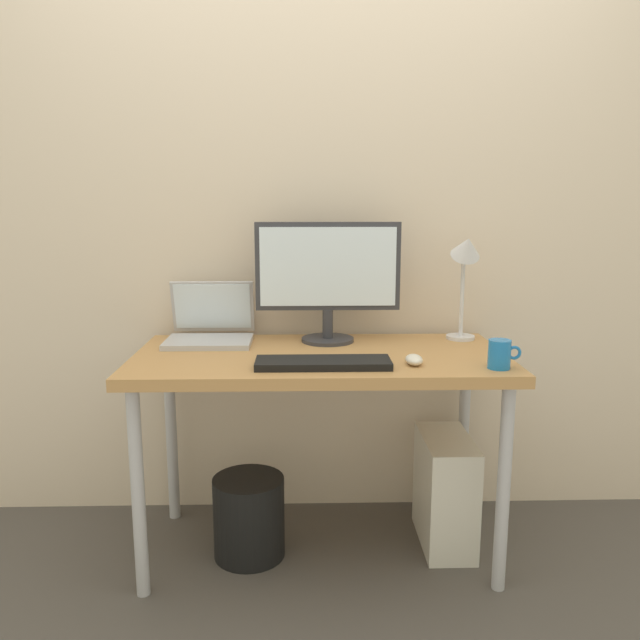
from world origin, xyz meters
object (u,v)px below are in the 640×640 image
object	(u,v)px
mouse	(414,360)
coffee_mug	(500,354)
desk_lamp	(466,263)
computer_tower	(445,490)
keyboard	(323,363)
monitor	(328,274)
desk	(320,373)
wastebasket	(249,517)
laptop	(210,326)

from	to	relation	value
mouse	coffee_mug	xyz separation A→B (m)	(0.27, -0.05, 0.03)
desk_lamp	computer_tower	world-z (taller)	desk_lamp
desk_lamp	keyboard	distance (m)	0.72
monitor	keyboard	xyz separation A→B (m)	(-0.03, -0.37, -0.25)
desk_lamp	mouse	bearing A→B (deg)	-125.08
computer_tower	coffee_mug	bearing A→B (deg)	-69.52
coffee_mug	keyboard	bearing A→B (deg)	176.06
desk	mouse	bearing A→B (deg)	-28.54
wastebasket	desk_lamp	bearing A→B (deg)	15.13
keyboard	mouse	xyz separation A→B (m)	(0.30, 0.02, 0.01)
coffee_mug	computer_tower	size ratio (longest dim) A/B	0.25
mouse	computer_tower	bearing A→B (deg)	50.44
mouse	wastebasket	xyz separation A→B (m)	(-0.57, 0.13, -0.62)
monitor	laptop	world-z (taller)	monitor
laptop	computer_tower	world-z (taller)	laptop
keyboard	computer_tower	bearing A→B (deg)	25.16
coffee_mug	mouse	bearing A→B (deg)	168.50
monitor	desk_lamp	bearing A→B (deg)	0.06
monitor	computer_tower	distance (m)	0.93
keyboard	mouse	distance (m)	0.30
laptop	desk_lamp	xyz separation A→B (m)	(0.97, -0.02, 0.24)
monitor	keyboard	world-z (taller)	monitor
laptop	mouse	size ratio (longest dim) A/B	3.56
monitor	wastebasket	size ratio (longest dim) A/B	1.82
laptop	keyboard	distance (m)	0.57
monitor	keyboard	bearing A→B (deg)	-94.51
wastebasket	keyboard	bearing A→B (deg)	-29.37
desk_lamp	wastebasket	size ratio (longest dim) A/B	1.42
laptop	coffee_mug	bearing A→B (deg)	-23.47
monitor	mouse	size ratio (longest dim) A/B	6.05
monitor	desk_lamp	xyz separation A→B (m)	(0.52, 0.00, 0.04)
mouse	wastebasket	distance (m)	0.85
coffee_mug	computer_tower	bearing A→B (deg)	110.48
computer_tower	mouse	bearing A→B (deg)	-129.56
mouse	keyboard	bearing A→B (deg)	-177.10
desk	desk_lamp	distance (m)	0.70
laptop	mouse	bearing A→B (deg)	-27.45
desk	computer_tower	size ratio (longest dim) A/B	3.12
wastebasket	mouse	bearing A→B (deg)	-13.38
desk	wastebasket	bearing A→B (deg)	-173.18
desk_lamp	laptop	bearing A→B (deg)	178.89
laptop	computer_tower	xyz separation A→B (m)	(0.89, -0.17, -0.60)
desk	computer_tower	bearing A→B (deg)	4.74
monitor	computer_tower	bearing A→B (deg)	-18.76
desk_lamp	coffee_mug	bearing A→B (deg)	-87.62
monitor	coffee_mug	size ratio (longest dim) A/B	5.09
monitor	wastebasket	xyz separation A→B (m)	(-0.30, -0.22, -0.87)
coffee_mug	computer_tower	distance (m)	0.66
mouse	monitor	bearing A→B (deg)	127.33
desk_lamp	mouse	size ratio (longest dim) A/B	4.73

